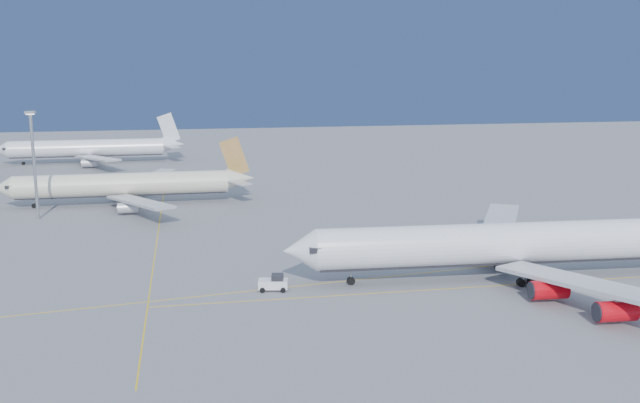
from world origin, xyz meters
The scene contains 7 objects.
ground centered at (0.00, 0.00, 0.00)m, with size 500.00×500.00×0.00m, color slate.
taxiway_lines centered at (-14.71, 6.34, 0.01)m, with size 118.86×140.00×0.02m.
airliner_virgin centered at (16.99, -10.53, 5.51)m, with size 74.10×66.53×18.28m.
airliner_etihad centered at (-47.65, 61.03, 4.80)m, with size 60.27×55.85×15.77m.
airliner_third centered at (-64.85, 135.29, 4.98)m, with size 61.22×56.59×16.46m.
pushback_tug centered at (-21.70, -9.77, 1.14)m, with size 4.69×3.33×2.46m.
light_mast centered at (-65.91, 48.12, 13.76)m, with size 2.01×2.01×23.31m.
Camera 1 is at (-33.96, -111.32, 33.86)m, focal length 40.00 mm.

